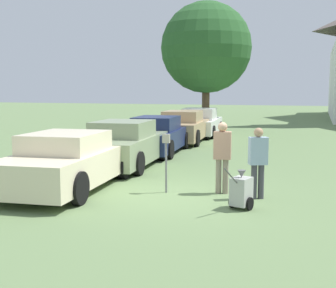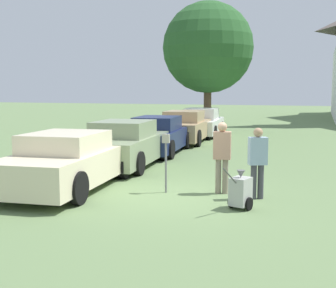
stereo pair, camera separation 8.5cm
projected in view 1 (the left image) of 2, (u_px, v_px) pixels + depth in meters
ground_plane at (173, 197)px, 11.16m from camera, size 120.00×120.00×0.00m
parked_car_cream at (69, 162)px, 11.97m from camera, size 2.37×5.11×1.47m
parked_car_sage at (125, 145)px, 15.42m from camera, size 2.33×4.99×1.51m
parked_car_navy at (157, 136)px, 18.56m from camera, size 2.17×4.95×1.46m
parked_car_tan at (183, 128)px, 22.13m from camera, size 2.25×4.74×1.51m
parked_car_white at (200, 123)px, 25.29m from camera, size 2.25×4.78×1.49m
parking_meter at (166, 152)px, 11.48m from camera, size 0.18×0.09×1.46m
person_worker at (222, 153)px, 11.41m from camera, size 0.44×0.26×1.76m
person_supervisor at (258, 159)px, 10.86m from camera, size 0.47×0.37×1.67m
equipment_cart at (241, 191)px, 9.99m from camera, size 0.53×1.00×1.00m
shade_tree at (206, 48)px, 26.76m from camera, size 5.20×5.20×7.48m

